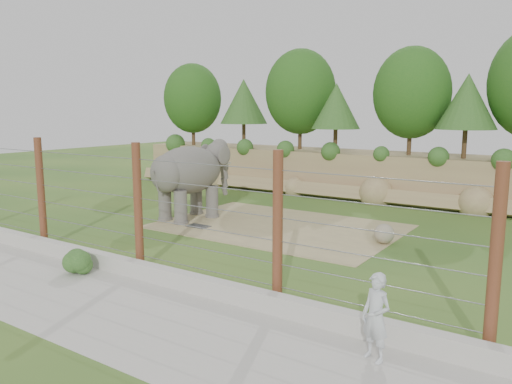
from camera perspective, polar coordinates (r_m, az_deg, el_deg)
The scene contains 11 objects.
ground at distance 19.39m, azimuth -3.30°, elevation -5.47°, with size 90.00×90.00×0.00m, color #325E24.
back_embankment at distance 29.65m, azimuth 12.62°, elevation 7.22°, with size 30.00×5.52×8.77m.
dirt_patch at distance 21.53m, azimuth 2.59°, elevation -3.94°, with size 10.00×7.00×0.02m, color #9B8C62.
drain_grate at distance 21.59m, azimuth -6.62°, elevation -3.89°, with size 1.00×0.60×0.03m, color #262628.
elephant at distance 22.95m, azimuth -7.74°, elevation 1.23°, with size 1.85×4.32×3.50m, color #595550, non-canonical shape.
stone_ball at distance 19.30m, azimuth 14.44°, elevation -4.63°, with size 0.75×0.75×0.75m, color gray.
retaining_wall at distance 15.79m, azimuth -14.42°, elevation -8.30°, with size 26.00×0.35×0.50m, color #BCB9AF.
walkway at distance 14.69m, azimuth -20.29°, elevation -10.96°, with size 26.00×4.00×0.01m, color #BCB9AF.
barrier_fence at distance 15.68m, azimuth -13.32°, elevation -1.77°, with size 20.26×0.26×4.00m.
walkway_shrub at distance 16.28m, azimuth -19.73°, elevation -7.62°, with size 0.70×0.70×0.70m, color #2A5721.
zookeeper at distance 10.44m, azimuth 13.55°, elevation -13.74°, with size 0.66×0.43×1.80m, color silver.
Camera 1 is at (11.33, -14.94, 4.96)m, focal length 35.00 mm.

